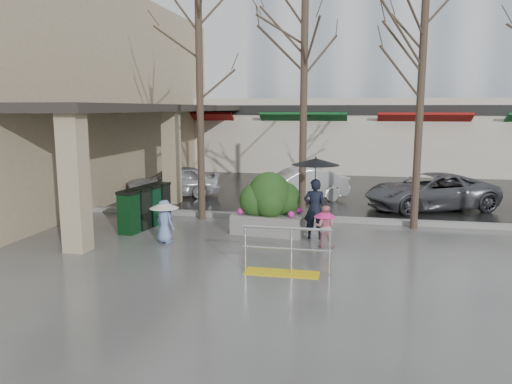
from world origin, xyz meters
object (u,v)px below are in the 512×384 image
(child_blue, at_px, (164,216))
(planter, at_px, (270,204))
(car_a, at_px, (173,181))
(handrail, at_px, (285,257))
(tree_midwest, at_px, (305,47))
(car_b, at_px, (298,185))
(tree_west, at_px, (199,55))
(news_boxes, at_px, (145,207))
(child_pink, at_px, (325,224))
(woman, at_px, (315,188))
(car_c, at_px, (430,191))
(tree_mideast, at_px, (423,58))

(child_blue, relative_size, planter, 0.55)
(car_a, bearing_deg, planter, 21.75)
(car_a, bearing_deg, handrail, 12.27)
(tree_midwest, xyz_separation_m, car_b, (-0.58, 3.71, -4.60))
(tree_midwest, xyz_separation_m, child_blue, (-3.28, -2.94, -4.53))
(tree_midwest, bearing_deg, child_blue, -138.11)
(tree_midwest, bearing_deg, planter, -118.37)
(tree_midwest, relative_size, car_a, 1.89)
(tree_west, xyz_separation_m, child_blue, (-0.08, -2.94, -4.38))
(planter, relative_size, news_boxes, 0.94)
(handrail, xyz_separation_m, child_pink, (0.69, 2.26, 0.23))
(handrail, distance_m, woman, 3.22)
(handrail, relative_size, child_blue, 1.66)
(handrail, xyz_separation_m, child_blue, (-3.44, 1.86, 0.33))
(woman, xyz_separation_m, car_c, (3.62, 4.80, -0.75))
(car_c, bearing_deg, tree_west, -90.20)
(planter, height_order, car_c, planter)
(news_boxes, bearing_deg, child_blue, -42.43)
(child_blue, bearing_deg, tree_midwest, -112.10)
(handrail, distance_m, tree_west, 7.52)
(handrail, distance_m, tree_midwest, 6.83)
(handrail, bearing_deg, tree_west, 124.99)
(woman, relative_size, car_c, 0.49)
(tree_midwest, xyz_separation_m, tree_mideast, (3.30, -0.00, -0.37))
(woman, xyz_separation_m, news_boxes, (-5.02, 0.35, -0.77))
(tree_midwest, distance_m, car_b, 5.94)
(tree_west, bearing_deg, tree_mideast, 0.00)
(child_pink, relative_size, news_boxes, 0.48)
(tree_mideast, distance_m, car_a, 10.44)
(tree_midwest, bearing_deg, tree_west, -180.00)
(tree_west, distance_m, child_pink, 6.55)
(planter, bearing_deg, child_pink, -35.01)
(car_c, bearing_deg, child_pink, -53.23)
(car_b, bearing_deg, planter, -33.38)
(handrail, xyz_separation_m, car_b, (-0.74, 8.51, 0.25))
(tree_mideast, relative_size, news_boxes, 2.92)
(planter, distance_m, car_a, 6.92)
(tree_west, distance_m, planter, 5.10)
(woman, xyz_separation_m, planter, (-1.29, 0.35, -0.55))
(planter, xyz_separation_m, news_boxes, (-3.73, -0.01, -0.23))
(news_boxes, height_order, car_a, car_a)
(handrail, xyz_separation_m, tree_midwest, (-0.16, 4.80, 4.86))
(tree_midwest, bearing_deg, tree_mideast, -0.00)
(tree_west, distance_m, car_a, 6.18)
(tree_west, bearing_deg, child_pink, -32.10)
(tree_west, relative_size, news_boxes, 3.06)
(tree_mideast, relative_size, car_a, 1.76)
(car_c, bearing_deg, car_a, -115.97)
(tree_west, xyz_separation_m, planter, (2.44, -1.41, -4.25))
(tree_west, height_order, tree_mideast, tree_west)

